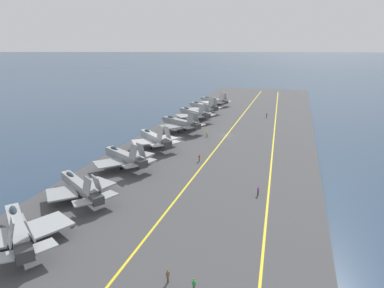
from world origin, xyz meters
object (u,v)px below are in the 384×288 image
object	(u,v)px
parked_jet_sixth	(193,113)
crew_purple_vest	(258,190)
parked_jet_second	(79,186)
crew_brown_vest	(168,275)
crew_red_vest	(199,158)
parked_jet_nearest	(17,228)
parked_jet_seventh	(203,106)
parked_jet_fourth	(154,138)
parked_jet_eighth	(214,100)
crew_yellow_vest	(207,133)
parked_jet_fifth	(180,123)
parked_jet_third	(124,156)
crew_green_vest	(194,285)
crew_blue_vest	(267,115)

from	to	relation	value
parked_jet_sixth	crew_purple_vest	distance (m)	62.92
parked_jet_sixth	parked_jet_second	bearing A→B (deg)	178.83
parked_jet_second	parked_jet_sixth	world-z (taller)	parked_jet_sixth
crew_brown_vest	crew_red_vest	bearing A→B (deg)	10.72
parked_jet_nearest	crew_brown_vest	size ratio (longest dim) A/B	8.71
parked_jet_second	parked_jet_seventh	size ratio (longest dim) A/B	1.06
parked_jet_fourth	parked_jet_eighth	bearing A→B (deg)	-0.35
crew_yellow_vest	crew_purple_vest	bearing A→B (deg)	-152.56
parked_jet_nearest	parked_jet_fifth	world-z (taller)	parked_jet_fifth
parked_jet_nearest	parked_jet_fourth	size ratio (longest dim) A/B	1.01
crew_red_vest	parked_jet_seventh	bearing A→B (deg)	14.19
crew_yellow_vest	parked_jet_third	bearing A→B (deg)	159.58
crew_green_vest	crew_red_vest	bearing A→B (deg)	14.86
crew_yellow_vest	crew_red_vest	bearing A→B (deg)	-170.41
parked_jet_sixth	crew_yellow_vest	xyz separation A→B (m)	(-19.92, -10.07, -1.71)
parked_jet_eighth	crew_red_vest	size ratio (longest dim) A/B	9.09
parked_jet_third	crew_yellow_vest	size ratio (longest dim) A/B	8.51
parked_jet_eighth	crew_brown_vest	size ratio (longest dim) A/B	9.15
parked_jet_seventh	parked_jet_third	bearing A→B (deg)	179.36
crew_blue_vest	crew_brown_vest	distance (m)	94.69
crew_brown_vest	parked_jet_second	bearing A→B (deg)	54.06
crew_yellow_vest	crew_red_vest	size ratio (longest dim) A/B	1.04
parked_jet_second	crew_brown_vest	xyz separation A→B (m)	(-16.56, -22.84, -1.28)
parked_jet_eighth	parked_jet_fifth	bearing A→B (deg)	-179.39
parked_jet_fourth	crew_green_vest	world-z (taller)	parked_jet_fourth
parked_jet_sixth	crew_blue_vest	distance (m)	27.28
parked_jet_fourth	parked_jet_seventh	world-z (taller)	parked_jet_fourth
crew_brown_vest	crew_red_vest	size ratio (longest dim) A/B	0.99
crew_yellow_vest	crew_brown_vest	distance (m)	63.67
parked_jet_nearest	crew_brown_vest	bearing A→B (deg)	-93.88
parked_jet_sixth	parked_jet_seventh	xyz separation A→B (m)	(14.31, 0.39, -0.16)
parked_jet_third	crew_purple_vest	xyz separation A→B (m)	(-6.00, -29.87, -1.56)
crew_red_vest	parked_jet_nearest	bearing A→B (deg)	160.00
crew_purple_vest	parked_jet_sixth	bearing A→B (deg)	27.22
parked_jet_fourth	crew_purple_vest	bearing A→B (deg)	-126.51
crew_purple_vest	crew_blue_vest	world-z (taller)	crew_purple_vest
crew_green_vest	crew_yellow_vest	bearing A→B (deg)	13.09
parked_jet_nearest	parked_jet_third	distance (m)	31.12
parked_jet_fifth	parked_jet_seventh	bearing A→B (deg)	1.34
parked_jet_second	parked_jet_fifth	bearing A→B (deg)	-1.93
parked_jet_sixth	crew_red_vest	world-z (taller)	parked_jet_sixth
parked_jet_second	crew_red_vest	xyz separation A→B (m)	(24.60, -15.05, -1.27)
parked_jet_second	crew_green_vest	distance (m)	31.35
parked_jet_third	crew_green_vest	xyz separation A→B (m)	(-33.31, -25.90, -1.56)
parked_jet_fourth	parked_jet_seventh	size ratio (longest dim) A/B	0.98
crew_yellow_vest	parked_jet_fourth	bearing A→B (deg)	143.27
parked_jet_fifth	crew_purple_vest	xyz separation A→B (m)	(-39.71, -28.44, -1.83)
crew_purple_vest	crew_red_vest	distance (m)	20.93
crew_brown_vest	crew_green_vest	xyz separation A→B (m)	(-0.69, -3.31, 0.03)
crew_red_vest	crew_yellow_vest	bearing A→B (deg)	9.59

